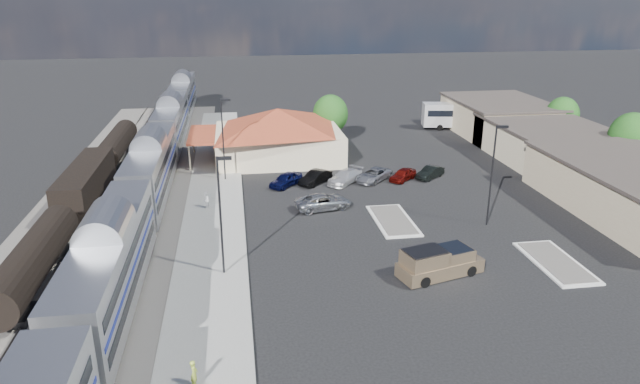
{
  "coord_description": "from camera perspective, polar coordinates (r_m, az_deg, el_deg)",
  "views": [
    {
      "loc": [
        -9.66,
        -43.93,
        19.73
      ],
      "look_at": [
        -2.51,
        3.01,
        2.8
      ],
      "focal_mm": 32.0,
      "sensor_mm": 36.0,
      "label": 1
    }
  ],
  "objects": [
    {
      "name": "lamp_plat_s",
      "position": [
        40.59,
        -9.85,
        -1.45
      ],
      "size": [
        1.08,
        0.25,
        9.0
      ],
      "color": "black",
      "rests_on": "ground"
    },
    {
      "name": "traffic_island_south",
      "position": [
        51.78,
        7.32,
        -2.82
      ],
      "size": [
        3.3,
        7.5,
        0.21
      ],
      "color": "silver",
      "rests_on": "ground"
    },
    {
      "name": "railbed",
      "position": [
        56.68,
        -19.63,
        -1.88
      ],
      "size": [
        16.0,
        100.0,
        0.12
      ],
      "primitive_type": "cube",
      "color": "#4C4944",
      "rests_on": "ground"
    },
    {
      "name": "parked_car_c",
      "position": [
        61.28,
        2.54,
        1.52
      ],
      "size": [
        4.86,
        4.91,
        1.43
      ],
      "primitive_type": "imported",
      "rotation": [
        0.0,
        0.0,
        -0.77
      ],
      "color": "silver",
      "rests_on": "ground"
    },
    {
      "name": "tree_east_c",
      "position": [
        83.97,
        23.06,
        7.1
      ],
      "size": [
        4.41,
        4.41,
        6.21
      ],
      "color": "#382314",
      "rests_on": "ground"
    },
    {
      "name": "freight_cars",
      "position": [
        58.79,
        -22.32,
        0.47
      ],
      "size": [
        2.8,
        46.0,
        4.0
      ],
      "color": "black",
      "rests_on": "ground"
    },
    {
      "name": "parked_car_e",
      "position": [
        62.81,
        8.28,
        1.73
      ],
      "size": [
        3.85,
        3.74,
        1.31
      ],
      "primitive_type": "imported",
      "rotation": [
        0.0,
        0.0,
        -0.82
      ],
      "color": "maroon",
      "rests_on": "ground"
    },
    {
      "name": "ground",
      "position": [
        49.12,
        3.44,
        -4.1
      ],
      "size": [
        280.0,
        280.0,
        0.0
      ],
      "primitive_type": "plane",
      "color": "black",
      "rests_on": "ground"
    },
    {
      "name": "parked_car_f",
      "position": [
        64.06,
        10.95,
        1.93
      ],
      "size": [
        3.91,
        3.56,
        1.3
      ],
      "primitive_type": "imported",
      "rotation": [
        0.0,
        0.0,
        -0.88
      ],
      "color": "black",
      "rests_on": "ground"
    },
    {
      "name": "station_depot",
      "position": [
        70.11,
        -4.26,
        5.87
      ],
      "size": [
        18.35,
        12.24,
        6.2
      ],
      "color": "beige",
      "rests_on": "ground"
    },
    {
      "name": "lamp_plat_n",
      "position": [
        61.65,
        -9.62,
        5.85
      ],
      "size": [
        1.08,
        0.25,
        9.0
      ],
      "color": "black",
      "rests_on": "ground"
    },
    {
      "name": "person_b",
      "position": [
        54.82,
        -11.34,
        -0.79
      ],
      "size": [
        0.72,
        0.86,
        1.58
      ],
      "primitive_type": "imported",
      "rotation": [
        0.0,
        0.0,
        -1.75
      ],
      "color": "silver",
      "rests_on": "platform"
    },
    {
      "name": "tree_east_b",
      "position": [
        72.63,
        28.69,
        4.87
      ],
      "size": [
        4.94,
        4.94,
        6.96
      ],
      "color": "#382314",
      "rests_on": "ground"
    },
    {
      "name": "parked_car_b",
      "position": [
        61.04,
        -0.46,
        1.47
      ],
      "size": [
        4.09,
        4.14,
        1.42
      ],
      "primitive_type": "imported",
      "rotation": [
        0.0,
        0.0,
        -0.77
      ],
      "color": "black",
      "rests_on": "ground"
    },
    {
      "name": "coach_bus",
      "position": [
        88.07,
        14.13,
        7.55
      ],
      "size": [
        12.18,
        4.5,
        3.82
      ],
      "rotation": [
        0.0,
        0.0,
        1.41
      ],
      "color": "silver",
      "rests_on": "ground"
    },
    {
      "name": "tree_depot",
      "position": [
        76.63,
        1.05,
        7.79
      ],
      "size": [
        4.71,
        4.71,
        6.63
      ],
      "color": "#382314",
      "rests_on": "ground"
    },
    {
      "name": "parked_car_a",
      "position": [
        60.41,
        -3.43,
        1.25
      ],
      "size": [
        4.16,
        4.23,
        1.44
      ],
      "primitive_type": "imported",
      "rotation": [
        0.0,
        0.0,
        -0.77
      ],
      "color": "#0D1244",
      "rests_on": "ground"
    },
    {
      "name": "lamp_lot",
      "position": [
        51.09,
        16.97,
        2.39
      ],
      "size": [
        1.08,
        0.25,
        9.0
      ],
      "color": "black",
      "rests_on": "ground"
    },
    {
      "name": "parked_car_d",
      "position": [
        62.24,
        5.38,
        1.71
      ],
      "size": [
        5.1,
        5.02,
        1.36
      ],
      "primitive_type": "imported",
      "rotation": [
        0.0,
        0.0,
        -0.81
      ],
      "color": "gray",
      "rests_on": "ground"
    },
    {
      "name": "buildings_east",
      "position": [
        71.5,
        23.52,
        3.84
      ],
      "size": [
        14.4,
        51.4,
        4.8
      ],
      "color": "#C6B28C",
      "rests_on": "ground"
    },
    {
      "name": "platform",
      "position": [
        53.7,
        -10.55,
        -2.18
      ],
      "size": [
        5.5,
        92.0,
        0.18
      ],
      "primitive_type": "cube",
      "color": "gray",
      "rests_on": "ground"
    },
    {
      "name": "passenger_train",
      "position": [
        58.44,
        -16.48,
        2.03
      ],
      "size": [
        3.0,
        104.0,
        5.55
      ],
      "color": "silver",
      "rests_on": "ground"
    },
    {
      "name": "suv",
      "position": [
        53.99,
        0.34,
        -0.97
      ],
      "size": [
        5.71,
        3.46,
        1.48
      ],
      "primitive_type": "imported",
      "rotation": [
        0.0,
        0.0,
        1.77
      ],
      "color": "#ACB0B4",
      "rests_on": "ground"
    },
    {
      "name": "person_a",
      "position": [
        31.6,
        -12.48,
        -17.32
      ],
      "size": [
        0.42,
        0.6,
        1.59
      ],
      "primitive_type": "imported",
      "rotation": [
        0.0,
        0.0,
        1.63
      ],
      "color": "#A0B739",
      "rests_on": "platform"
    },
    {
      "name": "traffic_island_north",
      "position": [
        47.29,
        22.51,
        -6.51
      ],
      "size": [
        3.3,
        7.5,
        0.21
      ],
      "color": "silver",
      "rests_on": "ground"
    },
    {
      "name": "pickup_truck",
      "position": [
        42.55,
        11.93,
        -6.91
      ],
      "size": [
        6.67,
        3.91,
        2.17
      ],
      "rotation": [
        0.0,
        0.0,
        1.85
      ],
      "color": "#947A5B",
      "rests_on": "ground"
    }
  ]
}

